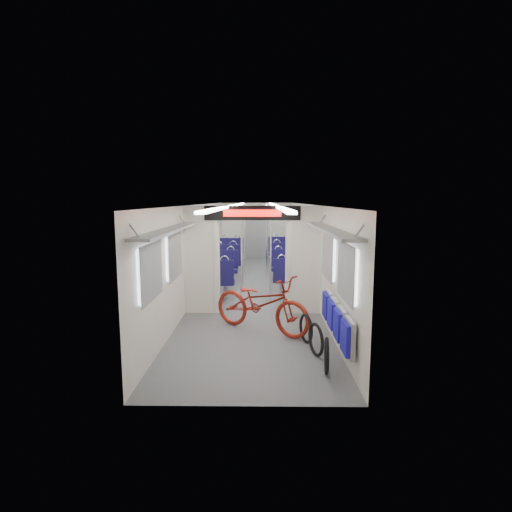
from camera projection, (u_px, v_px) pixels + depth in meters
The scene contains 14 objects.
carriage at pixel (254, 236), 10.19m from camera, with size 12.00×12.02×2.31m.
bicycle at pixel (261, 303), 7.35m from camera, with size 0.71×2.03×1.07m, color maroon.
flip_bench at pixel (336, 320), 6.19m from camera, with size 0.12×2.10×0.51m.
bike_hoop_a at pixel (327, 358), 5.58m from camera, with size 0.52×0.52×0.05m, color black.
bike_hoop_b at pixel (316, 341), 6.21m from camera, with size 0.53×0.53×0.05m, color black.
bike_hoop_c at pixel (306, 330), 6.78m from camera, with size 0.51×0.51×0.05m, color black.
seat_bay_near_left at pixel (219, 271), 10.66m from camera, with size 0.90×2.04×1.09m.
seat_bay_near_right at pixel (288, 269), 10.95m from camera, with size 0.89×1.99×1.07m.
seat_bay_far_left at pixel (229, 254), 13.68m from camera, with size 0.94×2.23×1.15m.
seat_bay_far_right at pixel (282, 253), 14.16m from camera, with size 0.94×2.22×1.15m.
stanchion_near_left at pixel (242, 255), 9.30m from camera, with size 0.04×0.04×2.30m, color silver.
stanchion_near_right at pixel (271, 255), 9.31m from camera, with size 0.04×0.04×2.30m, color silver.
stanchion_far_left at pixel (242, 241), 12.42m from camera, with size 0.05×0.05×2.30m, color silver.
stanchion_far_right at pixel (266, 242), 12.06m from camera, with size 0.04×0.04×2.30m, color silver.
Camera 1 is at (0.18, -10.42, 2.43)m, focal length 28.00 mm.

